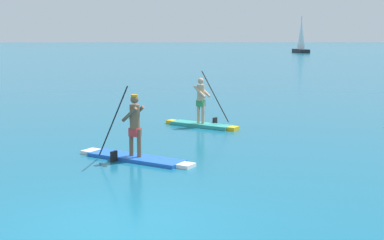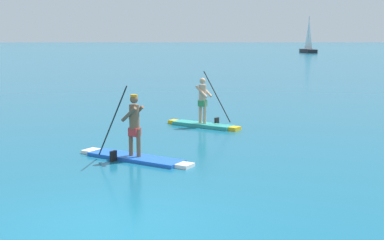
# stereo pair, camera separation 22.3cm
# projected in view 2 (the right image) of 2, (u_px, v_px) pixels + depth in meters

# --- Properties ---
(ground) EXTENTS (440.00, 440.00, 0.00)m
(ground) POSITION_uv_depth(u_px,v_px,m) (112.00, 225.00, 9.01)
(ground) COLOR #145B7A
(paddleboarder_mid_center) EXTENTS (3.11, 2.18, 2.02)m
(paddleboarder_mid_center) POSITION_uv_depth(u_px,v_px,m) (133.00, 146.00, 13.70)
(paddleboarder_mid_center) COLOR blue
(paddleboarder_mid_center) RESTS_ON ground
(paddleboarder_far_right) EXTENTS (2.56, 1.93, 1.95)m
(paddleboarder_far_right) POSITION_uv_depth(u_px,v_px,m) (203.00, 116.00, 18.62)
(paddleboarder_far_right) COLOR teal
(paddleboarder_far_right) RESTS_ON ground
(sailboat_right_horizon) EXTENTS (1.97, 6.29, 6.47)m
(sailboat_right_horizon) POSITION_uv_depth(u_px,v_px,m) (308.00, 48.00, 95.26)
(sailboat_right_horizon) COLOR black
(sailboat_right_horizon) RESTS_ON ground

